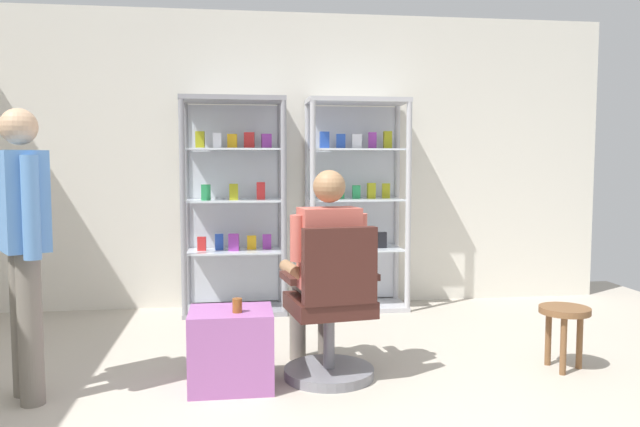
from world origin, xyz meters
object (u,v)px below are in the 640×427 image
(display_cabinet_left, at_px, (234,204))
(wooden_stool, at_px, (564,320))
(office_chair, at_px, (332,317))
(tea_glass, at_px, (237,305))
(display_cabinet_right, at_px, (355,203))
(storage_crate, at_px, (231,349))
(standing_customer, at_px, (23,235))
(seated_shopkeeper, at_px, (324,261))

(display_cabinet_left, distance_m, wooden_stool, 2.90)
(office_chair, relative_size, tea_glass, 11.57)
(display_cabinet_left, relative_size, tea_glass, 22.90)
(office_chair, height_order, wooden_stool, office_chair)
(display_cabinet_right, height_order, tea_glass, display_cabinet_right)
(display_cabinet_right, distance_m, tea_glass, 2.31)
(display_cabinet_right, bearing_deg, storage_crate, -120.17)
(display_cabinet_left, xyz_separation_m, storage_crate, (-0.02, -1.92, -0.73))
(standing_customer, bearing_deg, storage_crate, 2.11)
(display_cabinet_right, relative_size, seated_shopkeeper, 1.47)
(display_cabinet_right, height_order, storage_crate, display_cabinet_right)
(standing_customer, bearing_deg, tea_glass, -1.06)
(seated_shopkeeper, bearing_deg, office_chair, -81.47)
(display_cabinet_left, relative_size, storage_crate, 3.88)
(office_chair, bearing_deg, standing_customer, -177.54)
(display_cabinet_right, xyz_separation_m, wooden_stool, (1.01, -1.89, -0.64))
(display_cabinet_right, relative_size, wooden_stool, 4.65)
(office_chair, xyz_separation_m, storage_crate, (-0.61, -0.03, -0.16))
(office_chair, bearing_deg, wooden_stool, -0.00)
(tea_glass, relative_size, wooden_stool, 0.20)
(standing_customer, distance_m, wooden_stool, 3.31)
(tea_glass, bearing_deg, display_cabinet_right, 61.48)
(display_cabinet_left, relative_size, standing_customer, 1.17)
(display_cabinet_right, bearing_deg, wooden_stool, -62.01)
(storage_crate, bearing_deg, standing_customer, -177.89)
(standing_customer, xyz_separation_m, wooden_stool, (3.25, 0.07, -0.61))
(tea_glass, bearing_deg, storage_crate, 121.50)
(office_chair, bearing_deg, display_cabinet_left, 107.30)
(wooden_stool, bearing_deg, seated_shopkeeper, 174.01)
(tea_glass, height_order, wooden_stool, tea_glass)
(storage_crate, height_order, wooden_stool, storage_crate)
(storage_crate, relative_size, standing_customer, 0.30)
(seated_shopkeeper, height_order, tea_glass, seated_shopkeeper)
(display_cabinet_right, distance_m, standing_customer, 2.99)
(seated_shopkeeper, height_order, storage_crate, seated_shopkeeper)
(storage_crate, bearing_deg, seated_shopkeeper, 18.41)
(display_cabinet_left, distance_m, seated_shopkeeper, 1.84)
(seated_shopkeeper, bearing_deg, display_cabinet_right, 72.83)
(office_chair, distance_m, storage_crate, 0.63)
(office_chair, xyz_separation_m, seated_shopkeeper, (-0.02, 0.16, 0.32))
(standing_customer, bearing_deg, wooden_stool, 1.31)
(display_cabinet_right, relative_size, storage_crate, 3.88)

